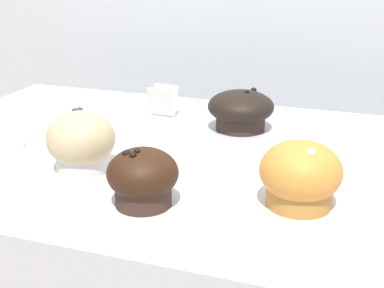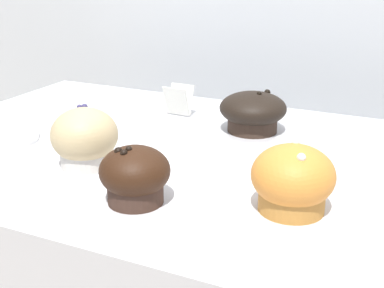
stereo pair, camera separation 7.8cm
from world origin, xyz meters
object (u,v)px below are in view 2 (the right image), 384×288
muffin_front_center (135,175)px  muffin_back_left (85,139)px  muffin_back_right (293,180)px  muffin_front_left (253,112)px

muffin_front_center → muffin_back_left: size_ratio=0.91×
muffin_back_left → muffin_back_right: bearing=-1.9°
muffin_back_left → muffin_back_right: (0.32, -0.01, -0.00)m
muffin_front_center → muffin_front_left: bearing=82.9°
muffin_back_left → muffin_front_left: 0.32m
muffin_back_right → muffin_front_left: size_ratio=0.87×
muffin_front_center → muffin_back_left: muffin_back_left is taller
muffin_back_left → muffin_back_right: muffin_back_left is taller
muffin_back_left → muffin_back_right: 0.32m
muffin_back_left → muffin_front_left: bearing=56.5°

